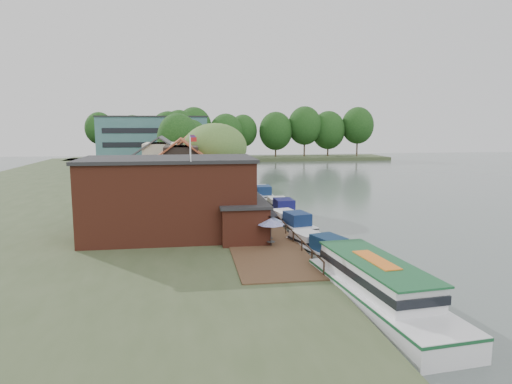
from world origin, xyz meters
name	(u,v)px	position (x,y,z in m)	size (l,w,h in m)	color
ground	(333,238)	(0.00, 0.00, 0.00)	(260.00, 260.00, 0.00)	#54615D
land_bank	(92,190)	(-30.00, 35.00, 0.50)	(50.00, 140.00, 1.00)	#384728
quay_deck	(242,211)	(-8.00, 10.00, 1.05)	(6.00, 50.00, 0.10)	#47301E
quay_rail	(264,206)	(-5.30, 10.50, 1.50)	(0.20, 49.00, 1.00)	black
pub	(191,197)	(-14.00, -1.00, 4.65)	(20.00, 11.00, 7.30)	maroon
hotel_block	(154,142)	(-22.00, 70.00, 7.15)	(25.40, 12.40, 12.30)	#38666B
cottage_a	(182,173)	(-15.00, 14.00, 5.25)	(8.60, 7.60, 8.50)	black
cottage_b	(161,166)	(-18.00, 24.00, 5.25)	(9.60, 8.60, 8.50)	beige
cottage_c	(189,161)	(-14.00, 33.00, 5.25)	(7.60, 7.60, 8.50)	black
willow	(215,162)	(-10.50, 19.00, 6.21)	(8.60, 8.60, 10.43)	#476B2D
umbrella_0	(271,232)	(-7.50, -6.18, 2.29)	(2.25, 2.25, 2.38)	navy
umbrella_1	(269,229)	(-7.44, -4.92, 2.29)	(2.33, 2.33, 2.38)	navy
umbrella_2	(263,222)	(-7.46, -1.94, 2.29)	(1.99, 1.99, 2.38)	navy
umbrella_3	(257,215)	(-7.54, 1.41, 2.29)	(2.38, 2.38, 2.38)	navy
umbrella_4	(253,207)	(-7.22, 5.96, 2.29)	(2.14, 2.14, 2.38)	navy
umbrella_5	(254,203)	(-6.80, 8.18, 2.29)	(2.40, 2.40, 2.38)	navy
umbrella_6	(254,200)	(-6.59, 10.04, 2.29)	(1.99, 1.99, 2.38)	#1B3099
cruiser_0	(317,245)	(-3.58, -6.33, 1.10)	(2.97, 9.21, 2.20)	white
cruiser_1	(290,220)	(-3.58, 3.75, 1.13)	(3.04, 9.42, 2.26)	white
cruiser_2	(281,206)	(-2.89, 12.06, 1.17)	(3.12, 9.66, 2.33)	white
cruiser_3	(262,192)	(-3.24, 24.62, 1.14)	(3.07, 9.49, 2.28)	silver
tour_boat	(381,287)	(-2.99, -17.96, 1.54)	(3.96, 14.07, 3.07)	silver
swan	(317,267)	(-4.50, -9.62, 0.22)	(0.44, 0.44, 0.44)	white
bank_tree_0	(178,147)	(-15.94, 42.94, 7.15)	(7.09, 7.09, 12.30)	#143811
bank_tree_1	(179,145)	(-15.81, 49.17, 7.19)	(8.47, 8.47, 12.39)	#143811
bank_tree_2	(191,145)	(-13.43, 59.73, 6.72)	(7.91, 7.91, 11.44)	#143811
bank_tree_3	(169,138)	(-18.81, 78.03, 7.86)	(7.46, 7.46, 13.71)	#143811
bank_tree_4	(179,136)	(-16.21, 85.58, 8.14)	(8.80, 8.80, 14.28)	#143811
bank_tree_5	(197,139)	(-11.10, 94.71, 7.16)	(6.93, 6.93, 12.32)	#143811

